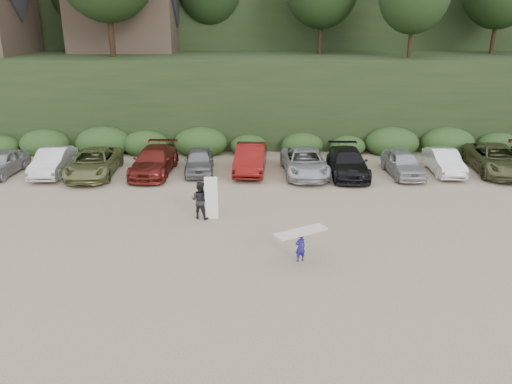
{
  "coord_description": "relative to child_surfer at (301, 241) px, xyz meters",
  "views": [
    {
      "loc": [
        -1.71,
        -17.88,
        8.63
      ],
      "look_at": [
        -1.68,
        3.0,
        1.3
      ],
      "focal_mm": 35.0,
      "sensor_mm": 36.0,
      "label": 1
    }
  ],
  "objects": [
    {
      "name": "ground",
      "position": [
        0.04,
        1.11,
        -0.84
      ],
      "size": [
        120.0,
        120.0,
        0.0
      ],
      "primitive_type": "plane",
      "color": "tan",
      "rests_on": "ground"
    },
    {
      "name": "adult_surfer",
      "position": [
        -4.11,
        4.23,
        0.04
      ],
      "size": [
        1.32,
        0.89,
        2.05
      ],
      "color": "black",
      "rests_on": "ground"
    },
    {
      "name": "parked_cars",
      "position": [
        2.59,
        11.05,
        -0.09
      ],
      "size": [
        39.16,
        6.22,
        1.61
      ],
      "color": "#99999D",
      "rests_on": "ground"
    },
    {
      "name": "child_surfer",
      "position": [
        0.0,
        0.0,
        0.0
      ],
      "size": [
        2.07,
        1.52,
        1.23
      ],
      "color": "navy",
      "rests_on": "ground"
    }
  ]
}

